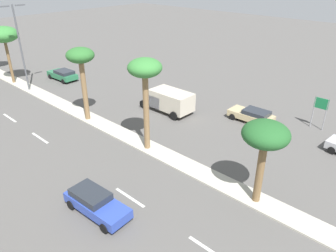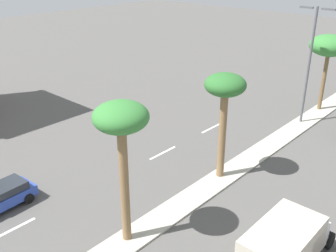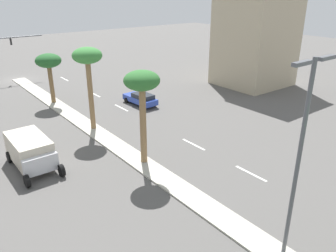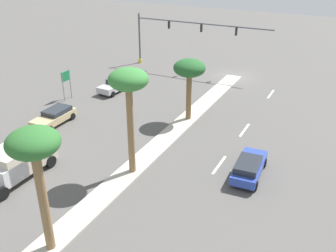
{
  "view_description": "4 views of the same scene",
  "coord_description": "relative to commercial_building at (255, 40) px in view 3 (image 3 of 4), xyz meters",
  "views": [
    {
      "loc": [
        -16.3,
        7.02,
        13.96
      ],
      "look_at": [
        1.72,
        23.65,
        1.66
      ],
      "focal_mm": 34.38,
      "sensor_mm": 36.0,
      "label": 1
    },
    {
      "loc": [
        12.52,
        13.46,
        13.94
      ],
      "look_at": [
        -3.74,
        31.42,
        3.19
      ],
      "focal_mm": 41.75,
      "sensor_mm": 36.0,
      "label": 2
    },
    {
      "loc": [
        12.55,
        52.28,
        12.6
      ],
      "look_at": [
        -3.64,
        31.47,
        1.78
      ],
      "focal_mm": 36.11,
      "sensor_mm": 36.0,
      "label": 3
    },
    {
      "loc": [
        -13.07,
        44.1,
        15.08
      ],
      "look_at": [
        -1.5,
        21.17,
        2.66
      ],
      "focal_mm": 40.89,
      "sensor_mm": 36.0,
      "label": 4
    }
  ],
  "objects": [
    {
      "name": "ground_plane",
      "position": [
        25.31,
        7.44,
        -6.11
      ],
      "size": [
        160.0,
        160.0,
        0.0
      ],
      "primitive_type": "plane",
      "color": "#565451"
    },
    {
      "name": "median_curb",
      "position": [
        25.31,
        16.08,
        -6.05
      ],
      "size": [
        1.8,
        77.78,
        0.12
      ],
      "primitive_type": "cube",
      "color": "#B7B2A3",
      "rests_on": "ground"
    },
    {
      "name": "lane_stripe_mid",
      "position": [
        19.85,
        -18.81,
        -6.11
      ],
      "size": [
        0.2,
        2.8,
        0.01
      ],
      "primitive_type": "cube",
      "color": "silver",
      "rests_on": "ground"
    },
    {
      "name": "lane_stripe_rear",
      "position": [
        19.85,
        -8.87,
        -6.11
      ],
      "size": [
        0.2,
        2.8,
        0.01
      ],
      "primitive_type": "cube",
      "color": "silver",
      "rests_on": "ground"
    },
    {
      "name": "lane_stripe_center",
      "position": [
        19.85,
        -2.3,
        -6.11
      ],
      "size": [
        0.2,
        2.8,
        0.01
      ],
      "primitive_type": "cube",
      "color": "silver",
      "rests_on": "ground"
    },
    {
      "name": "lane_stripe_trailing",
      "position": [
        19.85,
        9.93,
        -6.11
      ],
      "size": [
        0.2,
        2.8,
        0.01
      ],
      "primitive_type": "cube",
      "color": "silver",
      "rests_on": "ground"
    },
    {
      "name": "lane_stripe_near",
      "position": [
        19.85,
        16.21,
        -6.11
      ],
      "size": [
        0.2,
        2.8,
        0.01
      ],
      "primitive_type": "cube",
      "color": "silver",
      "rests_on": "ground"
    },
    {
      "name": "commercial_building",
      "position": [
        0.0,
        0.0,
        0.0
      ],
      "size": [
        9.17,
        8.66,
        12.19
      ],
      "color": "tan",
      "rests_on": "ground"
    },
    {
      "name": "palm_tree_trailing",
      "position": [
        25.24,
        -8.69,
        -1.3
      ],
      "size": [
        2.87,
        2.87,
        5.68
      ],
      "color": "brown",
      "rests_on": "median_curb"
    },
    {
      "name": "palm_tree_front",
      "position": [
        25.12,
        1.45,
        0.5
      ],
      "size": [
        2.67,
        2.67,
        7.67
      ],
      "color": "olive",
      "rests_on": "median_curb"
    },
    {
      "name": "palm_tree_far",
      "position": [
        25.06,
        10.0,
        -0.0
      ],
      "size": [
        2.61,
        2.61,
        7.15
      ],
      "color": "olive",
      "rests_on": "median_curb"
    },
    {
      "name": "street_lamp_trailing",
      "position": [
        25.05,
        22.5,
        -0.17
      ],
      "size": [
        2.9,
        0.24,
        9.96
      ],
      "color": "#515459",
      "rests_on": "median_curb"
    },
    {
      "name": "sedan_blue_center",
      "position": [
        17.5,
        -1.82,
        -5.36
      ],
      "size": [
        2.09,
        4.68,
        1.41
      ],
      "color": "#2D47AD",
      "rests_on": "ground"
    },
    {
      "name": "box_truck",
      "position": [
        32.08,
        5.43,
        -4.83
      ],
      "size": [
        2.69,
        5.71,
        2.32
      ],
      "color": "silver",
      "rests_on": "ground"
    }
  ]
}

